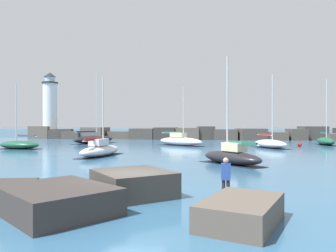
{
  "coord_description": "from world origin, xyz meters",
  "views": [
    {
      "loc": [
        2.99,
        -12.89,
        3.02
      ],
      "look_at": [
        -1.06,
        20.7,
        2.82
      ],
      "focal_mm": 35.0,
      "sensor_mm": 36.0,
      "label": 1
    }
  ],
  "objects_px": {
    "sailboat_moored_2": "(232,156)",
    "sailboat_moored_7": "(94,139)",
    "sailboat_moored_4": "(180,141)",
    "mooring_buoy_orange_near": "(300,145)",
    "sailboat_moored_0": "(270,144)",
    "lighthouse": "(50,110)",
    "person_on_rocks": "(226,177)",
    "sailboat_moored_6": "(325,141)",
    "sailboat_moored_1": "(100,150)",
    "sailboat_moored_5": "(19,145)"
  },
  "relations": [
    {
      "from": "lighthouse",
      "to": "person_on_rocks",
      "type": "relative_size",
      "value": 8.16
    },
    {
      "from": "sailboat_moored_0",
      "to": "mooring_buoy_orange_near",
      "type": "distance_m",
      "value": 5.35
    },
    {
      "from": "sailboat_moored_0",
      "to": "sailboat_moored_5",
      "type": "distance_m",
      "value": 30.95
    },
    {
      "from": "sailboat_moored_2",
      "to": "sailboat_moored_6",
      "type": "xyz_separation_m",
      "value": [
        15.14,
        24.66,
        -0.02
      ]
    },
    {
      "from": "sailboat_moored_4",
      "to": "mooring_buoy_orange_near",
      "type": "distance_m",
      "value": 16.08
    },
    {
      "from": "sailboat_moored_5",
      "to": "mooring_buoy_orange_near",
      "type": "distance_m",
      "value": 35.87
    },
    {
      "from": "sailboat_moored_5",
      "to": "sailboat_moored_7",
      "type": "relative_size",
      "value": 0.71
    },
    {
      "from": "sailboat_moored_6",
      "to": "person_on_rocks",
      "type": "xyz_separation_m",
      "value": [
        -16.23,
        -36.55,
        0.36
      ]
    },
    {
      "from": "sailboat_moored_4",
      "to": "sailboat_moored_7",
      "type": "bearing_deg",
      "value": 165.89
    },
    {
      "from": "sailboat_moored_5",
      "to": "sailboat_moored_0",
      "type": "bearing_deg",
      "value": 10.02
    },
    {
      "from": "sailboat_moored_0",
      "to": "mooring_buoy_orange_near",
      "type": "height_order",
      "value": "sailboat_moored_0"
    },
    {
      "from": "sailboat_moored_1",
      "to": "sailboat_moored_5",
      "type": "bearing_deg",
      "value": 150.1
    },
    {
      "from": "sailboat_moored_0",
      "to": "person_on_rocks",
      "type": "distance_m",
      "value": 30.31
    },
    {
      "from": "sailboat_moored_1",
      "to": "sailboat_moored_4",
      "type": "distance_m",
      "value": 17.2
    },
    {
      "from": "sailboat_moored_1",
      "to": "mooring_buoy_orange_near",
      "type": "relative_size",
      "value": 9.78
    },
    {
      "from": "sailboat_moored_4",
      "to": "mooring_buoy_orange_near",
      "type": "xyz_separation_m",
      "value": [
        16.07,
        -0.37,
        -0.39
      ]
    },
    {
      "from": "sailboat_moored_4",
      "to": "person_on_rocks",
      "type": "height_order",
      "value": "sailboat_moored_4"
    },
    {
      "from": "sailboat_moored_6",
      "to": "person_on_rocks",
      "type": "distance_m",
      "value": 39.99
    },
    {
      "from": "sailboat_moored_2",
      "to": "sailboat_moored_7",
      "type": "bearing_deg",
      "value": 128.48
    },
    {
      "from": "sailboat_moored_4",
      "to": "mooring_buoy_orange_near",
      "type": "bearing_deg",
      "value": -1.31
    },
    {
      "from": "sailboat_moored_2",
      "to": "sailboat_moored_7",
      "type": "height_order",
      "value": "sailboat_moored_7"
    },
    {
      "from": "lighthouse",
      "to": "person_on_rocks",
      "type": "xyz_separation_m",
      "value": [
        33.69,
        -52.51,
        -5.09
      ]
    },
    {
      "from": "sailboat_moored_4",
      "to": "sailboat_moored_5",
      "type": "relative_size",
      "value": 1.04
    },
    {
      "from": "sailboat_moored_0",
      "to": "person_on_rocks",
      "type": "bearing_deg",
      "value": -103.65
    },
    {
      "from": "lighthouse",
      "to": "sailboat_moored_1",
      "type": "relative_size",
      "value": 1.84
    },
    {
      "from": "lighthouse",
      "to": "sailboat_moored_5",
      "type": "relative_size",
      "value": 1.75
    },
    {
      "from": "sailboat_moored_1",
      "to": "sailboat_moored_7",
      "type": "xyz_separation_m",
      "value": [
        -7.61,
        19.51,
        0.05
      ]
    },
    {
      "from": "person_on_rocks",
      "to": "mooring_buoy_orange_near",
      "type": "bearing_deg",
      "value": 70.44
    },
    {
      "from": "sailboat_moored_7",
      "to": "mooring_buoy_orange_near",
      "type": "bearing_deg",
      "value": -7.32
    },
    {
      "from": "mooring_buoy_orange_near",
      "to": "sailboat_moored_0",
      "type": "bearing_deg",
      "value": -145.24
    },
    {
      "from": "sailboat_moored_1",
      "to": "sailboat_moored_6",
      "type": "relative_size",
      "value": 0.8
    },
    {
      "from": "sailboat_moored_0",
      "to": "sailboat_moored_1",
      "type": "bearing_deg",
      "value": -144.79
    },
    {
      "from": "sailboat_moored_2",
      "to": "person_on_rocks",
      "type": "height_order",
      "value": "sailboat_moored_2"
    },
    {
      "from": "sailboat_moored_2",
      "to": "person_on_rocks",
      "type": "distance_m",
      "value": 11.94
    },
    {
      "from": "lighthouse",
      "to": "person_on_rocks",
      "type": "bearing_deg",
      "value": -57.31
    },
    {
      "from": "sailboat_moored_5",
      "to": "person_on_rocks",
      "type": "relative_size",
      "value": 4.66
    },
    {
      "from": "sailboat_moored_2",
      "to": "sailboat_moored_1",
      "type": "bearing_deg",
      "value": 157.34
    },
    {
      "from": "lighthouse",
      "to": "sailboat_moored_7",
      "type": "distance_m",
      "value": 22.94
    },
    {
      "from": "sailboat_moored_1",
      "to": "sailboat_moored_4",
      "type": "xyz_separation_m",
      "value": [
        6.21,
        16.04,
        0.08
      ]
    },
    {
      "from": "sailboat_moored_0",
      "to": "sailboat_moored_4",
      "type": "relative_size",
      "value": 1.12
    },
    {
      "from": "lighthouse",
      "to": "sailboat_moored_6",
      "type": "xyz_separation_m",
      "value": [
        49.92,
        -15.96,
        -5.45
      ]
    },
    {
      "from": "sailboat_moored_0",
      "to": "lighthouse",
      "type": "bearing_deg",
      "value": 150.55
    },
    {
      "from": "mooring_buoy_orange_near",
      "to": "sailboat_moored_7",
      "type": "bearing_deg",
      "value": 172.68
    },
    {
      "from": "sailboat_moored_7",
      "to": "person_on_rocks",
      "type": "height_order",
      "value": "sailboat_moored_7"
    },
    {
      "from": "sailboat_moored_0",
      "to": "mooring_buoy_orange_near",
      "type": "relative_size",
      "value": 12.04
    },
    {
      "from": "sailboat_moored_6",
      "to": "sailboat_moored_7",
      "type": "relative_size",
      "value": 0.85
    },
    {
      "from": "sailboat_moored_0",
      "to": "sailboat_moored_7",
      "type": "distance_m",
      "value": 26.42
    },
    {
      "from": "sailboat_moored_1",
      "to": "person_on_rocks",
      "type": "height_order",
      "value": "sailboat_moored_1"
    },
    {
      "from": "lighthouse",
      "to": "sailboat_moored_7",
      "type": "relative_size",
      "value": 1.25
    },
    {
      "from": "sailboat_moored_1",
      "to": "sailboat_moored_6",
      "type": "height_order",
      "value": "sailboat_moored_6"
    }
  ]
}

